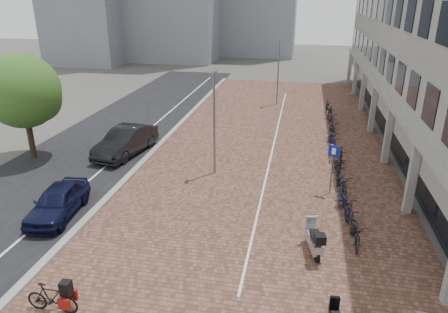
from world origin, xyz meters
The scene contains 15 objects.
ground centered at (0.00, 0.00, 0.00)m, with size 140.00×140.00×0.00m, color #474442.
plaza_brick centered at (2.00, 12.00, 0.01)m, with size 14.50×42.00×0.04m, color brown.
street_asphalt centered at (-9.00, 12.00, 0.01)m, with size 8.00×50.00×0.03m, color black.
curb centered at (-5.10, 12.00, 0.07)m, with size 0.35×42.00×0.14m, color gray.
lane_line centered at (-7.00, 12.00, 0.02)m, with size 0.12×44.00×0.00m, color white.
parking_line centered at (2.20, 12.00, 0.04)m, with size 0.10×30.00×0.00m, color white.
car_navy centered at (-6.50, 0.81, 0.69)m, with size 1.63×4.06×1.38m, color black.
car_dark centered at (-6.61, 8.51, 0.84)m, with size 1.77×5.07×1.67m, color black.
hero_bike centered at (-3.36, -4.71, 0.54)m, with size 1.73×0.50×1.22m.
scooter_front centered at (4.62, 0.05, 0.62)m, with size 0.56×1.81×1.24m, color #9E9EA3, non-canonical shape.
parking_sign centered at (5.47, 5.31, 1.71)m, with size 0.50×0.24×2.53m.
lamp_near centered at (-0.65, 6.66, 2.79)m, with size 0.12×0.12×5.58m, color gray.
lamp_far centered at (1.62, 22.56, 2.84)m, with size 0.12×0.12×5.69m, color slate.
street_tree centered at (-11.79, 7.01, 3.96)m, with size 4.28×4.28×6.23m.
bike_row centered at (6.02, 10.65, 0.52)m, with size 1.17×21.43×1.05m.
Camera 1 is at (3.77, -13.71, 9.26)m, focal length 33.04 mm.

